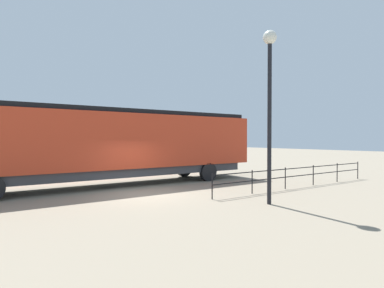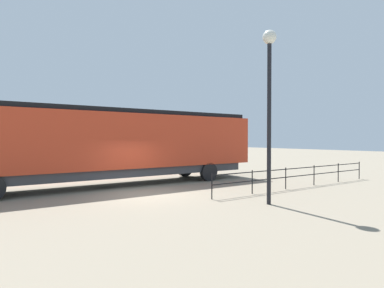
# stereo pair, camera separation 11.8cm
# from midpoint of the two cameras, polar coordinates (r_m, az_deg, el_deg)

# --- Properties ---
(ground_plane) EXTENTS (120.00, 120.00, 0.00)m
(ground_plane) POSITION_cam_midpoint_polar(r_m,az_deg,el_deg) (14.35, -8.40, -9.21)
(ground_plane) COLOR gray
(locomotive) EXTENTS (2.95, 17.18, 4.09)m
(locomotive) POSITION_cam_midpoint_polar(r_m,az_deg,el_deg) (17.33, -13.10, 0.18)
(locomotive) COLOR red
(locomotive) RESTS_ON ground_plane
(lamp_post) EXTENTS (0.53, 0.53, 6.69)m
(lamp_post) POSITION_cam_midpoint_polar(r_m,az_deg,el_deg) (12.51, 13.80, 11.02)
(lamp_post) COLOR black
(lamp_post) RESTS_ON ground_plane
(platform_fence) EXTENTS (0.05, 11.76, 1.09)m
(platform_fence) POSITION_cam_midpoint_polar(r_m,az_deg,el_deg) (17.27, 19.01, -5.10)
(platform_fence) COLOR black
(platform_fence) RESTS_ON ground_plane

